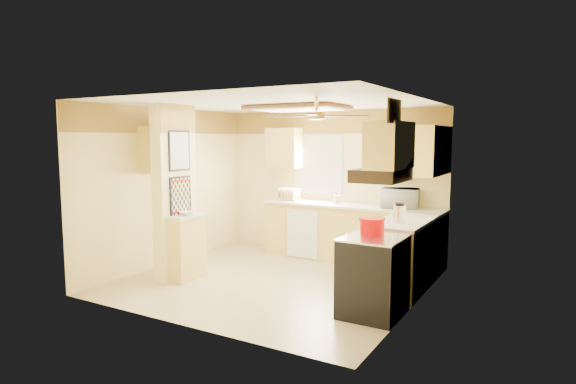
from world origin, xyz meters
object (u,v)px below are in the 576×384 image
Objects in this scene: bowl at (187,213)px; kettle at (399,213)px; stove at (373,276)px; dutch_oven at (372,226)px; microwave at (400,198)px.

kettle reaches higher than bowl.
bowl is (-2.78, -0.01, 0.51)m from stove.
kettle is (0.07, 0.82, 0.04)m from dutch_oven.
dutch_oven reaches higher than stove.
dutch_oven is 1.18× the size of kettle.
dutch_oven reaches higher than bowl.
microwave is at bearing 98.32° from dutch_oven.
microwave is 2.62× the size of bowl.
microwave is at bearing 106.45° from kettle.
kettle is at bearing 85.02° from dutch_oven.
stove is 1.64× the size of microwave.
stove is at bearing 90.45° from microwave.
dutch_oven is (2.72, 0.09, 0.05)m from bowl.
stove is 2.83m from bowl.
bowl is 0.70× the size of dutch_oven.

